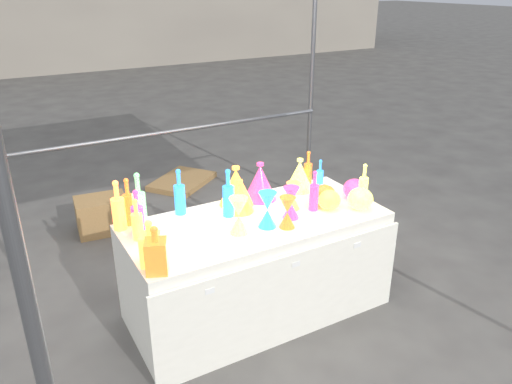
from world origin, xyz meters
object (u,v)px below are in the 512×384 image
bottle_0 (118,205)px  decanter_0 (150,242)px  cardboard_box_closed (102,215)px  display_table (257,266)px  hourglass_0 (287,212)px  globe_0 (329,201)px  lampshade_0 (240,196)px

bottle_0 → decanter_0: size_ratio=1.23×
cardboard_box_closed → bottle_0: size_ratio=1.37×
display_table → hourglass_0: size_ratio=8.52×
display_table → globe_0: bearing=-12.3°
decanter_0 → globe_0: 1.34m
decanter_0 → hourglass_0: bearing=25.0°
bottle_0 → globe_0: bottle_0 is taller
decanter_0 → globe_0: (1.34, 0.09, -0.08)m
cardboard_box_closed → lampshade_0: 1.91m
bottle_0 → hourglass_0: (0.97, -0.52, -0.06)m
cardboard_box_closed → bottle_0: (-0.18, -1.51, 0.75)m
hourglass_0 → globe_0: 0.42m
display_table → bottle_0: bearing=159.3°
hourglass_0 → bottle_0: bearing=151.7°
cardboard_box_closed → hourglass_0: 2.29m
globe_0 → lampshade_0: 0.64m
bottle_0 → hourglass_0: 1.10m
bottle_0 → lampshade_0: (0.81, -0.15, -0.05)m
bottle_0 → globe_0: bearing=-17.5°
hourglass_0 → lampshade_0: 0.40m
globe_0 → lampshade_0: bearing=153.1°
display_table → decanter_0: size_ratio=6.58×
cardboard_box_closed → globe_0: (1.20, -1.95, 0.64)m
display_table → cardboard_box_closed: size_ratio=3.91×
cardboard_box_closed → decanter_0: (-0.14, -2.04, 0.72)m
cardboard_box_closed → lampshade_0: lampshade_0 is taller
display_table → bottle_0: bottle_0 is taller
display_table → cardboard_box_closed: display_table is taller
hourglass_0 → lampshade_0: (-0.16, 0.37, 0.01)m
decanter_0 → lampshade_0: decanter_0 is taller
cardboard_box_closed → bottle_0: 1.70m
cardboard_box_closed → decanter_0: size_ratio=1.68×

